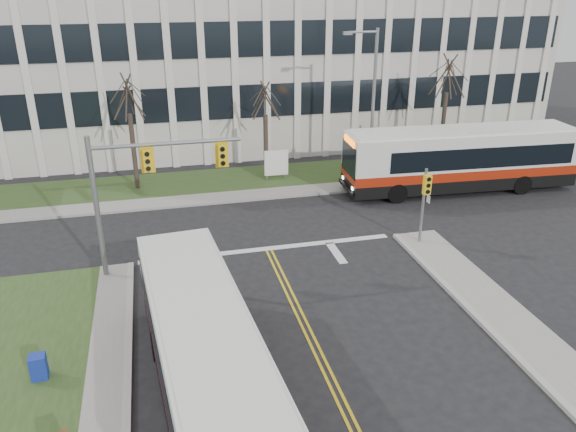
{
  "coord_description": "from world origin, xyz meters",
  "views": [
    {
      "loc": [
        -4.77,
        -15.18,
        11.84
      ],
      "look_at": [
        0.74,
        7.26,
        2.0
      ],
      "focal_mm": 35.0,
      "sensor_mm": 36.0,
      "label": 1
    }
  ],
  "objects_px": {
    "streetlight": "(371,98)",
    "newspaper_box_blue": "(39,368)",
    "directory_sign": "(276,163)",
    "bus_cross": "(460,161)",
    "bus_main": "(207,366)"
  },
  "relations": [
    {
      "from": "streetlight",
      "to": "newspaper_box_blue",
      "type": "bearing_deg",
      "value": -137.63
    },
    {
      "from": "directory_sign",
      "to": "newspaper_box_blue",
      "type": "bearing_deg",
      "value": -124.32
    },
    {
      "from": "directory_sign",
      "to": "bus_cross",
      "type": "xyz_separation_m",
      "value": [
        10.25,
        -4.14,
        0.66
      ]
    },
    {
      "from": "bus_main",
      "to": "bus_cross",
      "type": "xyz_separation_m",
      "value": [
        16.67,
        15.29,
        0.23
      ]
    },
    {
      "from": "directory_sign",
      "to": "bus_main",
      "type": "distance_m",
      "value": 20.47
    },
    {
      "from": "streetlight",
      "to": "bus_main",
      "type": "bearing_deg",
      "value": -123.37
    },
    {
      "from": "streetlight",
      "to": "bus_main",
      "type": "relative_size",
      "value": 0.77
    },
    {
      "from": "bus_main",
      "to": "bus_cross",
      "type": "relative_size",
      "value": 0.87
    },
    {
      "from": "bus_cross",
      "to": "bus_main",
      "type": "bearing_deg",
      "value": -44.4
    },
    {
      "from": "directory_sign",
      "to": "streetlight",
      "type": "bearing_deg",
      "value": -13.23
    },
    {
      "from": "newspaper_box_blue",
      "to": "bus_cross",
      "type": "bearing_deg",
      "value": 26.73
    },
    {
      "from": "bus_cross",
      "to": "newspaper_box_blue",
      "type": "bearing_deg",
      "value": -56.68
    },
    {
      "from": "bus_cross",
      "to": "newspaper_box_blue",
      "type": "distance_m",
      "value": 25.2
    },
    {
      "from": "bus_main",
      "to": "newspaper_box_blue",
      "type": "bearing_deg",
      "value": 147.9
    },
    {
      "from": "streetlight",
      "to": "bus_cross",
      "type": "height_order",
      "value": "streetlight"
    }
  ]
}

